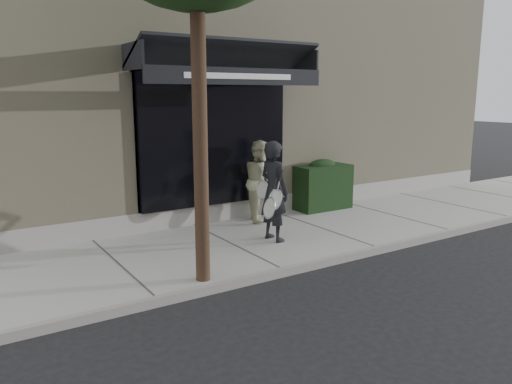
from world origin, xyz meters
TOP-DOWN VIEW (x-y plane):
  - ground at (0.00, 0.00)m, footprint 80.00×80.00m
  - sidewalk at (0.00, 0.00)m, footprint 20.00×3.00m
  - curb at (0.00, -1.55)m, footprint 20.00×0.10m
  - building_facade at (-0.01, 4.96)m, footprint 14.30×8.04m
  - hedge at (1.10, 1.25)m, footprint 1.30×0.70m
  - pedestrian_front at (-1.25, -0.23)m, footprint 0.72×0.91m
  - pedestrian_back at (-0.67, 1.09)m, footprint 0.90×1.02m

SIDE VIEW (x-z plane):
  - ground at x=0.00m, z-range 0.00..0.00m
  - sidewalk at x=0.00m, z-range 0.00..0.12m
  - curb at x=0.00m, z-range 0.00..0.14m
  - hedge at x=1.10m, z-range 0.09..1.23m
  - pedestrian_back at x=-0.67m, z-range 0.12..1.78m
  - pedestrian_front at x=-1.25m, z-range 0.12..1.90m
  - building_facade at x=-0.01m, z-range -0.08..5.56m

